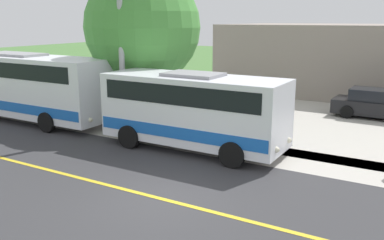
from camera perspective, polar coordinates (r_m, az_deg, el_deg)
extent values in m
plane|color=#477238|center=(11.86, -3.92, -10.71)|extent=(120.00, 120.00, 0.00)
cube|color=#333335|center=(11.86, -3.92, -10.69)|extent=(8.00, 100.00, 0.01)
cube|color=#B2ADA3|center=(16.13, 6.55, -4.08)|extent=(2.40, 100.00, 0.01)
cube|color=#B2ADA3|center=(22.07, 21.44, -0.12)|extent=(14.00, 36.00, 0.01)
cube|color=gold|center=(11.85, -3.92, -10.67)|extent=(0.16, 100.00, 0.00)
cube|color=white|center=(15.82, 0.16, 1.57)|extent=(2.34, 7.03, 2.46)
cube|color=blue|center=(15.97, 0.16, -0.82)|extent=(2.38, 6.89, 0.44)
cube|color=black|center=(15.69, 0.16, 3.99)|extent=(2.38, 6.33, 0.70)
cube|color=gray|center=(15.60, 0.17, 6.20)|extent=(1.40, 2.11, 0.12)
cylinder|color=black|center=(16.20, 8.95, -2.43)|extent=(0.25, 0.90, 0.90)
cylinder|color=black|center=(14.13, 5.43, -4.71)|extent=(0.25, 0.90, 0.90)
cylinder|color=black|center=(18.17, -3.92, -0.54)|extent=(0.25, 0.90, 0.90)
cylinder|color=black|center=(16.36, -8.54, -2.25)|extent=(0.25, 0.90, 0.90)
sphere|color=#F2EACC|center=(15.22, 13.00, -2.68)|extent=(0.20, 0.20, 0.20)
sphere|color=#F2EACC|center=(14.05, 11.40, -3.97)|extent=(0.20, 0.20, 0.20)
cube|color=white|center=(22.61, -22.64, 4.57)|extent=(2.43, 10.88, 2.78)
cube|color=blue|center=(22.74, -22.45, 2.48)|extent=(2.47, 10.66, 0.44)
cube|color=black|center=(22.50, -22.84, 6.69)|extent=(2.47, 9.79, 0.70)
cube|color=gray|center=(22.45, -22.98, 8.23)|extent=(1.46, 3.26, 0.12)
cylinder|color=black|center=(21.10, -14.13, 1.06)|extent=(0.25, 0.90, 0.90)
cylinder|color=black|center=(19.50, -19.10, -0.29)|extent=(0.25, 0.90, 0.90)
sphere|color=#F2EACC|center=(19.26, -10.86, 0.82)|extent=(0.20, 0.20, 0.20)
sphere|color=#F2EACC|center=(18.31, -13.60, 0.02)|extent=(0.20, 0.20, 0.20)
cylinder|color=#9E9EA3|center=(18.13, -9.58, 10.10)|extent=(0.24, 0.24, 7.66)
cube|color=silver|center=(21.52, 8.03, 1.80)|extent=(4.55, 2.21, 0.70)
cube|color=black|center=(21.22, 7.83, 3.39)|extent=(2.55, 1.75, 0.57)
cylinder|color=black|center=(23.15, 7.63, 2.12)|extent=(0.66, 0.28, 0.64)
cylinder|color=black|center=(22.38, 11.69, 1.56)|extent=(0.66, 0.28, 0.64)
cylinder|color=black|center=(20.84, 4.07, 0.92)|extent=(0.66, 0.28, 0.64)
cylinder|color=black|center=(19.98, 8.45, 0.26)|extent=(0.66, 0.28, 0.64)
cube|color=black|center=(23.06, 24.07, 1.53)|extent=(1.91, 4.44, 0.70)
cube|color=black|center=(22.98, 23.73, 3.14)|extent=(1.59, 2.46, 0.57)
cylinder|color=black|center=(24.18, 21.14, 1.80)|extent=(0.24, 0.65, 0.64)
cylinder|color=black|center=(22.44, 20.25, 1.03)|extent=(0.24, 0.65, 0.64)
cylinder|color=#4C3826|center=(20.72, -6.47, 3.33)|extent=(0.36, 0.36, 2.44)
sphere|color=#478C3D|center=(20.40, -6.72, 12.39)|extent=(5.46, 5.46, 5.46)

